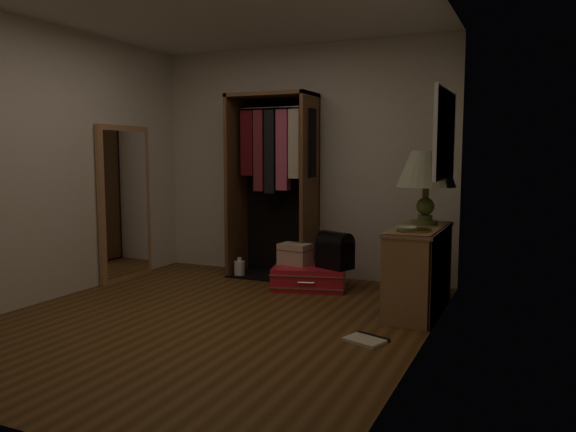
% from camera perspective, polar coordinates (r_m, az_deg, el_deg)
% --- Properties ---
extents(ground, '(4.00, 4.00, 0.00)m').
position_cam_1_polar(ground, '(4.82, -8.04, -10.47)').
color(ground, '#573818').
rests_on(ground, ground).
extents(room_walls, '(3.52, 4.02, 2.60)m').
position_cam_1_polar(room_walls, '(4.62, -7.23, 7.66)').
color(room_walls, beige).
rests_on(room_walls, ground).
extents(console_bookshelf, '(0.42, 1.12, 0.75)m').
position_cam_1_polar(console_bookshelf, '(5.13, 13.18, -5.07)').
color(console_bookshelf, '#976F49').
rests_on(console_bookshelf, ground).
extents(open_wardrobe, '(0.98, 0.50, 2.05)m').
position_cam_1_polar(open_wardrobe, '(6.28, -1.28, 4.79)').
color(open_wardrobe, brown).
rests_on(open_wardrobe, ground).
extents(floor_mirror, '(0.06, 0.80, 1.70)m').
position_cam_1_polar(floor_mirror, '(6.46, -16.23, 1.28)').
color(floor_mirror, '#AD7C54').
rests_on(floor_mirror, ground).
extents(pink_suitcase, '(0.87, 0.73, 0.23)m').
position_cam_1_polar(pink_suitcase, '(5.87, 2.18, -6.22)').
color(pink_suitcase, red).
rests_on(pink_suitcase, ground).
extents(train_case, '(0.36, 0.27, 0.24)m').
position_cam_1_polar(train_case, '(5.92, 0.71, -3.86)').
color(train_case, '#C2B094').
rests_on(train_case, pink_suitcase).
extents(black_bag, '(0.40, 0.34, 0.38)m').
position_cam_1_polar(black_bag, '(5.73, 4.80, -3.40)').
color(black_bag, black).
rests_on(black_bag, pink_suitcase).
extents(table_lamp, '(0.61, 0.61, 0.67)m').
position_cam_1_polar(table_lamp, '(5.22, 13.86, 4.49)').
color(table_lamp, '#495A2B').
rests_on(table_lamp, console_bookshelf).
extents(brass_tray, '(0.34, 0.34, 0.02)m').
position_cam_1_polar(brass_tray, '(4.78, 12.67, -1.40)').
color(brass_tray, olive).
rests_on(brass_tray, console_bookshelf).
extents(ceramic_bowl, '(0.19, 0.19, 0.04)m').
position_cam_1_polar(ceramic_bowl, '(4.73, 11.91, -1.31)').
color(ceramic_bowl, '#ABCCAA').
rests_on(ceramic_bowl, console_bookshelf).
extents(white_jug, '(0.15, 0.15, 0.22)m').
position_cam_1_polar(white_jug, '(6.43, -4.95, -5.34)').
color(white_jug, white).
rests_on(white_jug, ground).
extents(floor_book, '(0.34, 0.31, 0.03)m').
position_cam_1_polar(floor_book, '(4.32, 8.03, -12.30)').
color(floor_book, beige).
rests_on(floor_book, ground).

